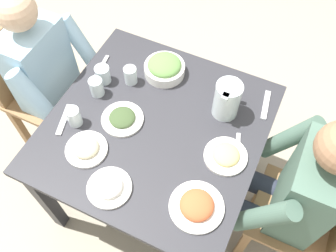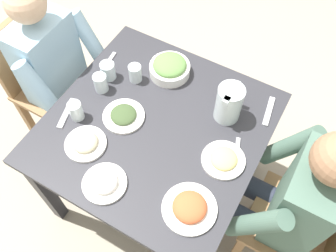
% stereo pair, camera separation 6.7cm
% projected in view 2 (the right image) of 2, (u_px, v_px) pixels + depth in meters
% --- Properties ---
extents(ground_plane, '(8.00, 8.00, 0.00)m').
position_uv_depth(ground_plane, '(159.00, 188.00, 2.28)').
color(ground_plane, '#9E937F').
extents(dining_table, '(0.97, 0.97, 0.73)m').
position_uv_depth(dining_table, '(156.00, 138.00, 1.76)').
color(dining_table, '#2D2D33').
rests_on(dining_table, ground_plane).
extents(chair_near, '(0.40, 0.40, 0.88)m').
position_uv_depth(chair_near, '(313.00, 229.00, 1.65)').
color(chair_near, '#997047').
rests_on(chair_near, ground_plane).
extents(chair_far, '(0.40, 0.40, 0.88)m').
position_uv_depth(chair_far, '(43.00, 78.00, 2.12)').
color(chair_far, '#997047').
rests_on(chair_far, ground_plane).
extents(diner_near, '(0.48, 0.53, 1.17)m').
position_uv_depth(diner_near, '(279.00, 196.00, 1.58)').
color(diner_near, '#4C6B5B').
rests_on(diner_near, ground_plane).
extents(diner_far, '(0.48, 0.53, 1.17)m').
position_uv_depth(diner_far, '(65.00, 75.00, 1.95)').
color(diner_far, '#9EC6E0').
rests_on(diner_far, ground_plane).
extents(water_pitcher, '(0.16, 0.12, 0.19)m').
position_uv_depth(water_pitcher, '(229.00, 103.00, 1.62)').
color(water_pitcher, silver).
rests_on(water_pitcher, dining_table).
extents(salad_bowl, '(0.20, 0.20, 0.09)m').
position_uv_depth(salad_bowl, '(170.00, 67.00, 1.80)').
color(salad_bowl, white).
rests_on(salad_bowl, dining_table).
extents(plate_beans, '(0.19, 0.19, 0.05)m').
position_uv_depth(plate_beans, '(85.00, 143.00, 1.60)').
color(plate_beans, white).
rests_on(plate_beans, dining_table).
extents(plate_dolmas, '(0.20, 0.20, 0.04)m').
position_uv_depth(plate_dolmas, '(124.00, 115.00, 1.68)').
color(plate_dolmas, white).
rests_on(plate_dolmas, dining_table).
extents(plate_yoghurt, '(0.19, 0.19, 0.05)m').
position_uv_depth(plate_yoghurt, '(104.00, 182.00, 1.50)').
color(plate_yoghurt, white).
rests_on(plate_yoghurt, dining_table).
extents(plate_rice_curry, '(0.22, 0.22, 0.06)m').
position_uv_depth(plate_rice_curry, '(190.00, 208.00, 1.44)').
color(plate_rice_curry, white).
rests_on(plate_rice_curry, dining_table).
extents(plate_fries, '(0.19, 0.19, 0.04)m').
position_uv_depth(plate_fries, '(223.00, 159.00, 1.56)').
color(plate_fries, white).
rests_on(plate_fries, dining_table).
extents(water_glass_center, '(0.07, 0.07, 0.09)m').
position_uv_depth(water_glass_center, '(108.00, 71.00, 1.79)').
color(water_glass_center, silver).
rests_on(water_glass_center, dining_table).
extents(water_glass_far_left, '(0.06, 0.06, 0.09)m').
position_uv_depth(water_glass_far_left, '(135.00, 73.00, 1.78)').
color(water_glass_far_left, silver).
rests_on(water_glass_far_left, dining_table).
extents(water_glass_by_pitcher, '(0.06, 0.06, 0.10)m').
position_uv_depth(water_glass_by_pitcher, '(76.00, 111.00, 1.65)').
color(water_glass_by_pitcher, silver).
rests_on(water_glass_by_pitcher, dining_table).
extents(water_glass_far_right, '(0.07, 0.07, 0.09)m').
position_uv_depth(water_glass_far_right, '(101.00, 83.00, 1.74)').
color(water_glass_far_right, silver).
rests_on(water_glass_far_right, dining_table).
extents(fork_near, '(0.17, 0.07, 0.01)m').
position_uv_depth(fork_near, '(66.00, 113.00, 1.70)').
color(fork_near, silver).
rests_on(fork_near, dining_table).
extents(knife_near, '(0.18, 0.07, 0.01)m').
position_uv_depth(knife_near, '(236.00, 156.00, 1.58)').
color(knife_near, silver).
rests_on(knife_near, dining_table).
extents(fork_far, '(0.17, 0.05, 0.01)m').
position_uv_depth(fork_far, '(269.00, 111.00, 1.71)').
color(fork_far, silver).
rests_on(fork_far, dining_table).
extents(knife_far, '(0.19, 0.04, 0.01)m').
position_uv_depth(knife_far, '(106.00, 65.00, 1.86)').
color(knife_far, silver).
rests_on(knife_far, dining_table).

